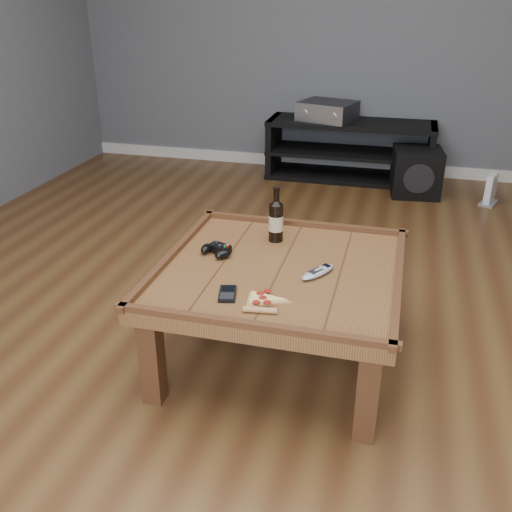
% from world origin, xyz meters
% --- Properties ---
extents(ground, '(6.00, 6.00, 0.00)m').
position_xyz_m(ground, '(0.00, 0.00, 0.00)').
color(ground, '#472814').
rests_on(ground, ground).
extents(wall_back, '(5.00, 0.04, 2.70)m').
position_xyz_m(wall_back, '(0.00, 3.00, 1.35)').
color(wall_back, '#54585C').
rests_on(wall_back, ground).
extents(baseboard, '(5.00, 0.02, 0.10)m').
position_xyz_m(baseboard, '(0.00, 2.99, 0.05)').
color(baseboard, silver).
rests_on(baseboard, ground).
extents(coffee_table, '(1.03, 1.03, 0.48)m').
position_xyz_m(coffee_table, '(0.00, 0.00, 0.39)').
color(coffee_table, '#583019').
rests_on(coffee_table, ground).
extents(media_console, '(1.40, 0.45, 0.50)m').
position_xyz_m(media_console, '(0.00, 2.75, 0.25)').
color(media_console, black).
rests_on(media_console, ground).
extents(beer_bottle, '(0.07, 0.07, 0.26)m').
position_xyz_m(beer_bottle, '(-0.08, 0.28, 0.55)').
color(beer_bottle, black).
rests_on(beer_bottle, coffee_table).
extents(game_controller, '(0.16, 0.14, 0.05)m').
position_xyz_m(game_controller, '(-0.30, 0.06, 0.47)').
color(game_controller, black).
rests_on(game_controller, coffee_table).
extents(pizza_slice, '(0.16, 0.24, 0.02)m').
position_xyz_m(pizza_slice, '(-0.00, -0.31, 0.46)').
color(pizza_slice, tan).
rests_on(pizza_slice, coffee_table).
extents(smartphone, '(0.09, 0.13, 0.02)m').
position_xyz_m(smartphone, '(-0.15, -0.28, 0.46)').
color(smartphone, black).
rests_on(smartphone, coffee_table).
extents(remote_control, '(0.15, 0.19, 0.03)m').
position_xyz_m(remote_control, '(0.16, -0.02, 0.46)').
color(remote_control, '#9EA3AC').
rests_on(remote_control, coffee_table).
extents(av_receiver, '(0.52, 0.47, 0.15)m').
position_xyz_m(av_receiver, '(-0.21, 2.74, 0.58)').
color(av_receiver, black).
rests_on(av_receiver, media_console).
extents(subwoofer, '(0.41, 0.41, 0.37)m').
position_xyz_m(subwoofer, '(0.57, 2.47, 0.19)').
color(subwoofer, black).
rests_on(subwoofer, ground).
extents(game_console, '(0.16, 0.22, 0.24)m').
position_xyz_m(game_console, '(1.13, 2.37, 0.11)').
color(game_console, slate).
rests_on(game_console, ground).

